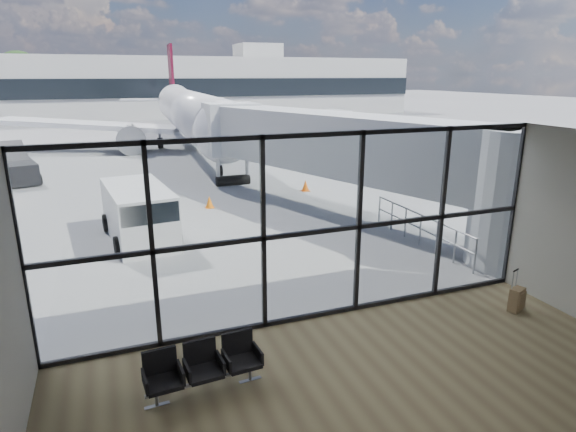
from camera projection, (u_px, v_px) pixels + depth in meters
ground at (151, 134)px, 47.63m from camera, size 220.00×220.00×0.00m
lounge_shell at (451, 303)px, 6.69m from camera, size 12.02×8.01×4.51m
glass_curtain_wall at (313, 230)px, 11.11m from camera, size 12.10×0.12×4.50m
jet_bridge at (355, 152)px, 18.97m from camera, size 8.00×16.50×4.33m
apron_railing at (420, 225)px, 16.58m from camera, size 0.06×5.46×1.11m
far_terminal at (129, 86)px, 65.95m from camera, size 80.00×12.20×11.00m
tree_5 at (20, 73)px, 69.59m from camera, size 6.27×6.27×9.03m
seating_row at (202, 364)px, 8.93m from camera, size 2.18×0.75×0.96m
suitcase at (517, 299)px, 11.97m from camera, size 0.46×0.39×1.08m
airliner at (190, 113)px, 39.40m from camera, size 29.58×34.27×8.82m
service_van at (139, 213)px, 17.00m from camera, size 2.55×4.61×1.92m
belt_loader at (19, 170)px, 26.29m from camera, size 2.58×4.62×2.02m
traffic_cone_b at (209, 202)px, 21.36m from camera, size 0.38×0.38×0.54m
traffic_cone_c at (305, 186)px, 24.45m from camera, size 0.40×0.40×0.57m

